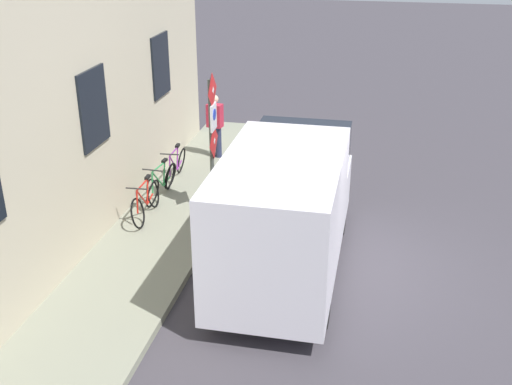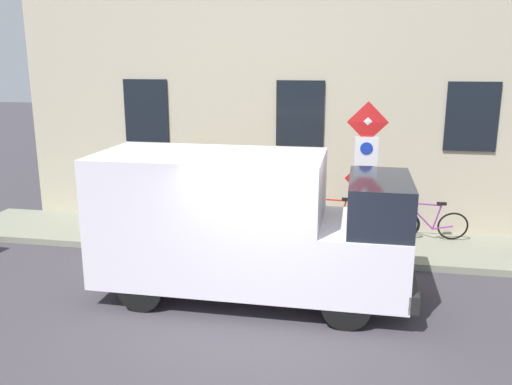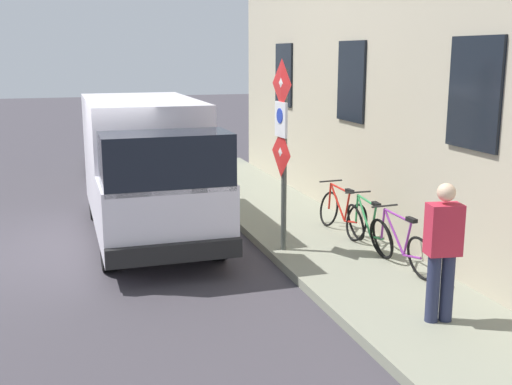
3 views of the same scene
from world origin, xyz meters
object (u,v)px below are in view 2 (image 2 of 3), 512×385
Objects in this scene: sign_post_stacked at (366,164)px; bicycle_red at (334,218)px; bicycle_green at (380,221)px; delivery_van at (245,222)px; bicycle_purple at (428,223)px.

bicycle_red is (1.40, 0.62, -1.55)m from sign_post_stacked.
sign_post_stacked is 2.13m from bicycle_green.
bicycle_red is at bearing 24.02° from sign_post_stacked.
delivery_van reaches higher than bicycle_red.
bicycle_green is at bearing 176.96° from bicycle_red.
bicycle_purple and bicycle_red have the same top height.
bicycle_red is at bearing -3.48° from bicycle_purple.
delivery_van is 3.10× the size of bicycle_red.
sign_post_stacked reaches higher than bicycle_red.
bicycle_green is (3.30, -2.40, -0.82)m from delivery_van.
bicycle_red is (-0.00, 1.03, 0.00)m from bicycle_green.
sign_post_stacked is 1.75× the size of bicycle_purple.
sign_post_stacked reaches higher than delivery_van.
bicycle_purple is 1.00× the size of bicycle_green.
delivery_van is at bearing 64.36° from bicycle_red.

